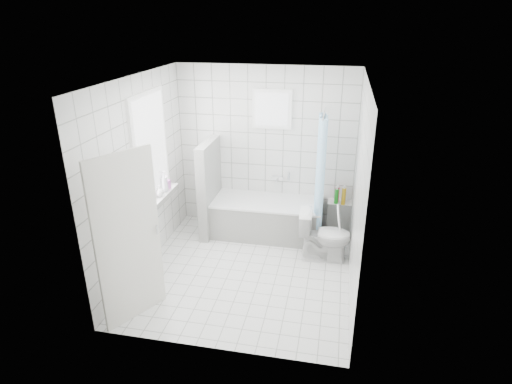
# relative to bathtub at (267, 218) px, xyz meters

# --- Properties ---
(ground) EXTENTS (3.00, 3.00, 0.00)m
(ground) POSITION_rel_bathtub_xyz_m (-0.10, -1.12, -0.29)
(ground) COLOR white
(ground) RESTS_ON ground
(ceiling) EXTENTS (3.00, 3.00, 0.00)m
(ceiling) POSITION_rel_bathtub_xyz_m (-0.10, -1.12, 2.31)
(ceiling) COLOR white
(ceiling) RESTS_ON ground
(wall_back) EXTENTS (2.80, 0.02, 2.60)m
(wall_back) POSITION_rel_bathtub_xyz_m (-0.10, 0.38, 1.01)
(wall_back) COLOR white
(wall_back) RESTS_ON ground
(wall_front) EXTENTS (2.80, 0.02, 2.60)m
(wall_front) POSITION_rel_bathtub_xyz_m (-0.10, -2.62, 1.01)
(wall_front) COLOR white
(wall_front) RESTS_ON ground
(wall_left) EXTENTS (0.02, 3.00, 2.60)m
(wall_left) POSITION_rel_bathtub_xyz_m (-1.50, -1.12, 1.01)
(wall_left) COLOR white
(wall_left) RESTS_ON ground
(wall_right) EXTENTS (0.02, 3.00, 2.60)m
(wall_right) POSITION_rel_bathtub_xyz_m (1.30, -1.12, 1.01)
(wall_right) COLOR white
(wall_right) RESTS_ON ground
(window_left) EXTENTS (0.01, 0.90, 1.40)m
(window_left) POSITION_rel_bathtub_xyz_m (-1.46, -0.82, 1.31)
(window_left) COLOR white
(window_left) RESTS_ON wall_left
(window_back) EXTENTS (0.50, 0.01, 0.50)m
(window_back) POSITION_rel_bathtub_xyz_m (-0.00, 0.33, 1.66)
(window_back) COLOR white
(window_back) RESTS_ON wall_back
(window_sill) EXTENTS (0.18, 1.02, 0.08)m
(window_sill) POSITION_rel_bathtub_xyz_m (-1.41, -0.82, 0.57)
(window_sill) COLOR white
(window_sill) RESTS_ON wall_left
(door) EXTENTS (0.43, 0.72, 2.00)m
(door) POSITION_rel_bathtub_xyz_m (-1.16, -2.26, 0.71)
(door) COLOR silver
(door) RESTS_ON ground
(bathtub) EXTENTS (1.71, 0.77, 0.58)m
(bathtub) POSITION_rel_bathtub_xyz_m (0.00, 0.00, 0.00)
(bathtub) COLOR white
(bathtub) RESTS_ON ground
(partition_wall) EXTENTS (0.15, 0.85, 1.50)m
(partition_wall) POSITION_rel_bathtub_xyz_m (-0.92, -0.05, 0.46)
(partition_wall) COLOR white
(partition_wall) RESTS_ON ground
(tiled_ledge) EXTENTS (0.40, 0.24, 0.55)m
(tiled_ledge) POSITION_rel_bathtub_xyz_m (1.13, 0.25, -0.02)
(tiled_ledge) COLOR white
(tiled_ledge) RESTS_ON ground
(toilet) EXTENTS (0.76, 0.46, 0.75)m
(toilet) POSITION_rel_bathtub_xyz_m (0.93, -0.57, 0.09)
(toilet) COLOR white
(toilet) RESTS_ON ground
(curtain_rod) EXTENTS (0.02, 0.80, 0.02)m
(curtain_rod) POSITION_rel_bathtub_xyz_m (0.79, -0.02, 1.71)
(curtain_rod) COLOR silver
(curtain_rod) RESTS_ON wall_back
(shower_curtain) EXTENTS (0.14, 0.48, 1.78)m
(shower_curtain) POSITION_rel_bathtub_xyz_m (0.79, -0.16, 0.81)
(shower_curtain) COLOR #55B9FB
(shower_curtain) RESTS_ON curtain_rod
(tub_faucet) EXTENTS (0.18, 0.06, 0.06)m
(tub_faucet) POSITION_rel_bathtub_xyz_m (0.10, 0.33, 0.56)
(tub_faucet) COLOR silver
(tub_faucet) RESTS_ON wall_back
(sill_bottles) EXTENTS (0.17, 0.75, 0.31)m
(sill_bottles) POSITION_rel_bathtub_xyz_m (-1.40, -0.82, 0.74)
(sill_bottles) COLOR white
(sill_bottles) RESTS_ON window_sill
(ledge_bottles) EXTENTS (0.17, 0.15, 0.27)m
(ledge_bottles) POSITION_rel_bathtub_xyz_m (1.09, 0.21, 0.38)
(ledge_bottles) COLOR #18931E
(ledge_bottles) RESTS_ON tiled_ledge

